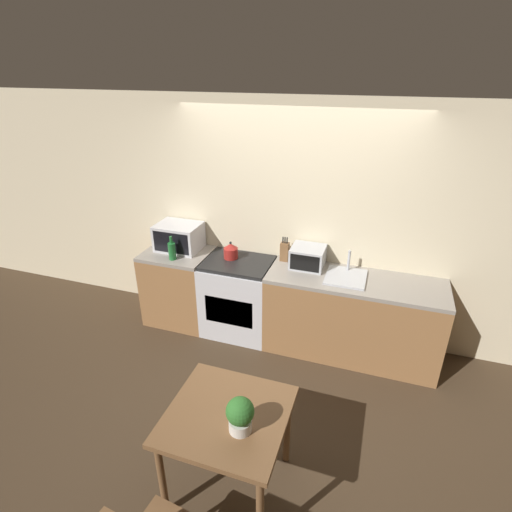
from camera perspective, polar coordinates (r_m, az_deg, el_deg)
The scene contains 13 objects.
ground_plane at distance 4.29m, azimuth 1.42°, elevation -16.07°, with size 16.00×16.00×0.00m, color #3D2D1E.
wall_back at distance 4.39m, azimuth 5.26°, elevation 4.81°, with size 10.00×0.06×2.60m.
counter_left_run at distance 4.90m, azimuth -10.82°, elevation -4.21°, with size 0.75×0.62×0.90m.
counter_right_run at distance 4.38m, azimuth 13.47°, elevation -8.43°, with size 1.79×0.62×0.90m.
stove_range at distance 4.61m, azimuth -2.50°, elevation -5.83°, with size 0.76×0.62×0.90m.
kettle at distance 4.44m, azimuth -3.63°, elevation 0.73°, with size 0.16×0.16×0.20m.
microwave at distance 4.71m, azimuth -10.96°, elevation 2.71°, with size 0.50×0.39×0.31m.
bottle at distance 4.49m, azimuth -11.92°, elevation 0.76°, with size 0.08×0.08×0.27m.
knife_block at distance 4.38m, azimuth 4.11°, elevation 0.65°, with size 0.09×0.08×0.28m.
toaster_oven at distance 4.27m, azimuth 7.40°, elevation -0.15°, with size 0.35×0.32×0.22m.
sink_basin at distance 4.16m, azimuth 12.73°, elevation -2.84°, with size 0.40×0.42×0.24m.
dining_table at distance 2.98m, azimuth -4.09°, elevation -22.77°, with size 0.81×0.79×0.73m.
potted_plant at distance 2.72m, azimuth -2.29°, elevation -21.69°, with size 0.18×0.18×0.25m.
Camera 1 is at (0.92, -3.06, 2.86)m, focal length 28.00 mm.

